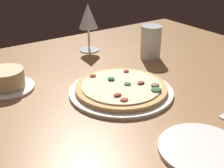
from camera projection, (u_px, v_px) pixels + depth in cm
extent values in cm
cube|color=#996B42|center=(103.00, 101.00, 84.57)|extent=(150.00, 110.00, 4.00)
cylinder|color=white|center=(121.00, 91.00, 84.17)|extent=(28.94, 28.94, 1.00)
cylinder|color=tan|center=(121.00, 88.00, 83.69)|extent=(25.56, 25.56, 1.20)
cylinder|color=beige|center=(121.00, 85.00, 83.34)|extent=(22.12, 22.12, 0.40)
ellipsoid|color=#387033|center=(156.00, 89.00, 80.05)|extent=(2.89, 2.74, 0.55)
ellipsoid|color=#937556|center=(155.00, 85.00, 82.53)|extent=(2.42, 2.11, 0.63)
ellipsoid|color=#387033|center=(111.00, 79.00, 85.93)|extent=(2.04, 2.03, 0.73)
ellipsoid|color=#AD4733|center=(126.00, 71.00, 91.21)|extent=(1.66, 1.63, 0.58)
ellipsoid|color=#AD4733|center=(123.00, 100.00, 75.00)|extent=(2.13, 1.77, 0.48)
ellipsoid|color=#AD4733|center=(141.00, 83.00, 83.68)|extent=(2.16, 1.58, 0.66)
ellipsoid|color=#387033|center=(128.00, 84.00, 83.27)|extent=(1.94, 1.89, 0.46)
ellipsoid|color=#AD4733|center=(93.00, 75.00, 88.25)|extent=(1.98, 1.84, 0.50)
ellipsoid|color=#AD4733|center=(118.00, 95.00, 77.23)|extent=(2.20, 1.63, 0.66)
cylinder|color=white|center=(7.00, 88.00, 86.44)|extent=(15.33, 15.33, 0.80)
cylinder|color=#D1B784|center=(6.00, 78.00, 85.13)|extent=(10.36, 10.36, 5.20)
cylinder|color=silver|center=(89.00, 50.00, 116.46)|extent=(7.51, 7.51, 0.40)
cylinder|color=silver|center=(89.00, 39.00, 114.54)|extent=(0.80, 0.80, 8.40)
cone|color=silver|center=(88.00, 16.00, 110.74)|extent=(7.05, 7.05, 9.03)
cone|color=#5B0F19|center=(88.00, 24.00, 112.11)|extent=(1.94, 1.94, 2.76)
cylinder|color=silver|center=(151.00, 42.00, 106.72)|extent=(7.25, 7.25, 11.77)
cylinder|color=silver|center=(151.00, 46.00, 107.41)|extent=(6.67, 6.67, 8.62)
cylinder|color=silver|center=(202.00, 149.00, 61.24)|extent=(17.92, 17.92, 0.90)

